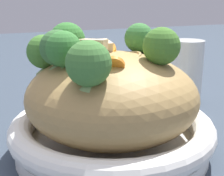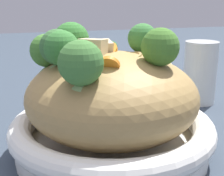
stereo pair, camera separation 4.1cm
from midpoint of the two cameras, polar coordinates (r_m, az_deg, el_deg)
The scene contains 8 objects.
ground_plane at distance 0.44m, azimuth 2.70°, elevation -11.15°, with size 3.00×3.00×0.00m, color #323D4A.
serving_bowl at distance 0.43m, azimuth 2.74°, elevation -8.09°, with size 0.27×0.27×0.05m.
noodle_heap at distance 0.41m, azimuth 2.84°, elevation -1.53°, with size 0.22×0.22×0.11m.
broccoli_florets at distance 0.39m, azimuth -1.64°, elevation 7.12°, with size 0.19×0.19×0.07m.
carrot_coins at distance 0.40m, azimuth 2.25°, elevation 6.22°, with size 0.05×0.12×0.03m.
zucchini_slices at distance 0.45m, azimuth 5.99°, elevation 5.59°, with size 0.15×0.08×0.05m.
chicken_chunks at distance 0.41m, azimuth 3.20°, elevation 6.59°, with size 0.13×0.06×0.04m.
drinking_glass at distance 0.64m, azimuth 17.29°, elevation 2.66°, with size 0.06×0.06×0.12m.
Camera 2 is at (0.11, 0.37, 0.20)m, focal length 50.92 mm.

